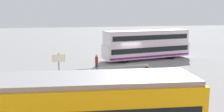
% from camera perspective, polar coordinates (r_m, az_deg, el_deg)
% --- Properties ---
extents(ground_plane, '(160.00, 160.00, 0.00)m').
position_cam_1_polar(ground_plane, '(29.62, 4.33, -1.52)').
color(ground_plane, gray).
extents(double_decker_bus, '(11.89, 4.31, 3.77)m').
position_cam_1_polar(double_decker_bus, '(31.55, 8.20, 2.67)').
color(double_decker_bus, silver).
rests_on(double_decker_bus, ground).
extents(pedestrian_near_railing, '(0.43, 0.43, 1.71)m').
position_cam_1_polar(pedestrian_near_railing, '(25.22, -3.66, -1.25)').
color(pedestrian_near_railing, '#33384C').
rests_on(pedestrian_near_railing, ground).
extents(pedestrian_crossing, '(0.43, 0.43, 1.79)m').
position_cam_1_polar(pedestrian_crossing, '(20.36, 8.12, -3.89)').
color(pedestrian_crossing, '#33384C').
rests_on(pedestrian_crossing, ground).
extents(pedestrian_railing, '(7.61, 0.60, 1.08)m').
position_cam_1_polar(pedestrian_railing, '(22.05, -0.99, -3.52)').
color(pedestrian_railing, gray).
rests_on(pedestrian_railing, ground).
extents(info_sign, '(1.11, 0.15, 2.58)m').
position_cam_1_polar(info_sign, '(21.03, -12.45, -1.48)').
color(info_sign, slate).
rests_on(info_sign, ground).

